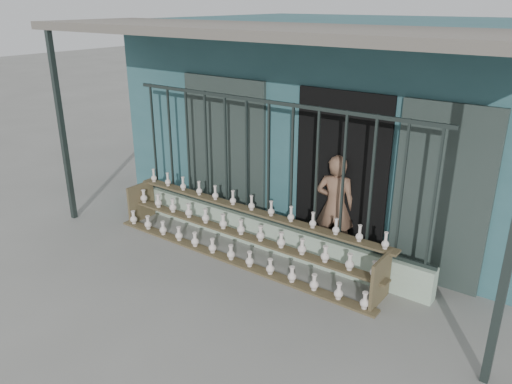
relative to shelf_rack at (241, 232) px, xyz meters
The scene contains 6 objects.
ground 0.98m from the shelf_rack, 77.70° to the right, with size 60.00×60.00×0.00m, color slate.
workshop_building 3.58m from the shelf_rack, 86.62° to the left, with size 7.40×6.60×3.21m.
parapet_wall 0.48m from the shelf_rack, 65.08° to the left, with size 5.00×0.20×0.45m, color #9DB69C.
security_fence 1.09m from the shelf_rack, 65.08° to the left, with size 5.00×0.04×1.80m.
shelf_rack is the anchor object (origin of this frame).
elderly_woman 1.41m from the shelf_rack, 36.78° to the left, with size 0.56×0.37×1.53m, color brown.
Camera 1 is at (3.85, -4.25, 3.51)m, focal length 35.00 mm.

